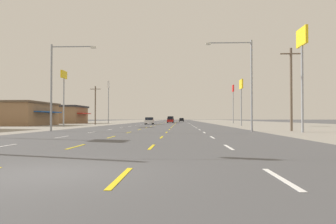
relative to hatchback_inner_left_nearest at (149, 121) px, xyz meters
The scene contains 20 objects.
ground_plane 6.45m from the hatchback_inner_left_nearest, 55.00° to the left, with size 572.00×572.00×0.00m, color #4C4C4F.
lot_apron_left 21.73m from the hatchback_inner_left_nearest, 166.03° to the left, with size 28.00×440.00×0.01m, color gray.
lot_apron_right 28.91m from the hatchback_inner_left_nearest, 10.45° to the left, with size 28.00×440.00×0.01m, color gray.
lane_markings 43.91m from the hatchback_inner_left_nearest, 85.20° to the left, with size 10.64×227.60×0.01m.
signal_span_wire 54.12m from the hatchback_inner_left_nearest, 86.36° to the right, with size 27.37×0.52×9.38m.
hatchback_inner_left_nearest is the anchor object (origin of this frame).
hatchback_center_turn_near 23.05m from the hatchback_inner_left_nearest, 80.68° to the left, with size 1.72×3.90×1.54m.
suv_center_turn_mid 33.69m from the hatchback_inner_left_nearest, 84.00° to the left, with size 1.98×4.90×1.98m.
sedan_inner_right_midfar 55.41m from the hatchback_inner_left_nearest, 82.67° to the left, with size 1.80×4.50×1.46m.
storefront_left_row_1 27.07m from the hatchback_inner_left_nearest, 158.96° to the right, with size 15.01×13.94×4.37m.
storefront_left_row_2 29.22m from the hatchback_inner_left_nearest, 148.13° to the left, with size 12.21×11.73×4.68m.
pole_sign_left_row_1 22.53m from the hatchback_inner_left_nearest, 123.34° to the right, with size 0.24×2.32×8.93m.
pole_sign_left_row_2 19.20m from the hatchback_inner_left_nearest, 132.04° to the left, with size 0.24×1.60×11.00m.
pole_sign_right_row_0 42.82m from the hatchback_inner_left_nearest, 64.72° to the right, with size 0.24×2.37×9.76m.
pole_sign_right_row_1 21.43m from the hatchback_inner_left_nearest, 31.82° to the right, with size 0.24×2.47×8.26m.
pole_sign_right_row_2 25.73m from the hatchback_inner_left_nearest, 35.45° to the left, with size 0.24×1.82×9.92m.
streetlight_left_row_0 37.05m from the hatchback_inner_left_nearest, 99.29° to the right, with size 4.70×0.26×8.90m.
streetlight_right_row_0 38.93m from the hatchback_inner_left_nearest, 69.88° to the right, with size 4.67×0.26×9.15m.
utility_pole_right_row_0 39.35m from the hatchback_inner_left_nearest, 62.23° to the right, with size 2.20×0.26×8.66m.
utility_pole_left_row_1 11.88m from the hatchback_inner_left_nearest, 167.62° to the right, with size 2.20×0.26×8.05m.
Camera 1 is at (3.08, -7.53, 1.31)m, focal length 34.10 mm.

